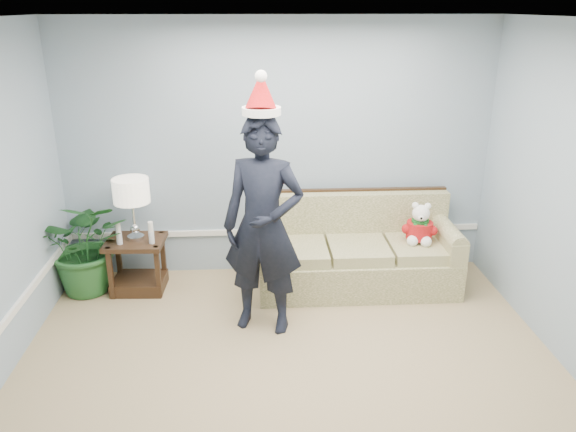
% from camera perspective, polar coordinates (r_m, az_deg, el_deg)
% --- Properties ---
extents(room_shell, '(4.54, 5.04, 2.74)m').
position_cam_1_polar(room_shell, '(3.54, 0.88, -3.26)').
color(room_shell, tan).
rests_on(room_shell, ground).
extents(wainscot_trim, '(4.49, 4.99, 0.06)m').
position_cam_1_polar(wainscot_trim, '(5.06, -13.78, -7.44)').
color(wainscot_trim, white).
rests_on(wainscot_trim, room_shell).
extents(sofa, '(2.03, 0.88, 0.95)m').
position_cam_1_polar(sofa, '(5.93, 6.90, -3.87)').
color(sofa, '#5C652F').
rests_on(sofa, room_shell).
extents(side_table, '(0.60, 0.51, 0.56)m').
position_cam_1_polar(side_table, '(6.02, -14.96, -5.34)').
color(side_table, '#3B2315').
rests_on(side_table, room_shell).
extents(table_lamp, '(0.36, 0.36, 0.64)m').
position_cam_1_polar(table_lamp, '(5.74, -15.63, 2.23)').
color(table_lamp, silver).
rests_on(table_lamp, side_table).
extents(candle_pair, '(0.37, 0.06, 0.23)m').
position_cam_1_polar(candle_pair, '(5.75, -15.28, -1.75)').
color(candle_pair, silver).
rests_on(candle_pair, side_table).
extents(houseplant, '(0.95, 0.83, 1.03)m').
position_cam_1_polar(houseplant, '(6.02, -19.74, -2.76)').
color(houseplant, '#215825').
rests_on(houseplant, room_shell).
extents(man, '(0.82, 0.65, 1.96)m').
position_cam_1_polar(man, '(4.87, -2.52, -1.07)').
color(man, black).
rests_on(man, room_shell).
extents(santa_hat, '(0.35, 0.39, 0.38)m').
position_cam_1_polar(santa_hat, '(4.59, -2.75, 12.22)').
color(santa_hat, white).
rests_on(santa_hat, man).
extents(teddy_bear, '(0.32, 0.33, 0.43)m').
position_cam_1_polar(teddy_bear, '(5.88, 13.25, -1.18)').
color(teddy_bear, white).
rests_on(teddy_bear, sofa).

